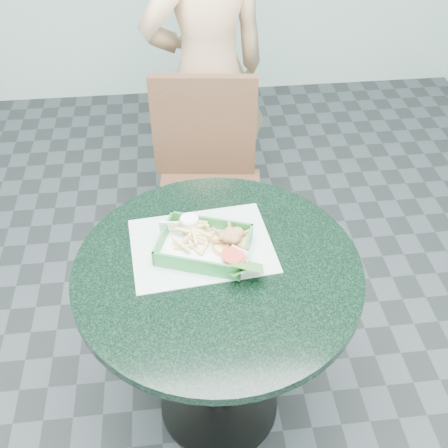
{
  "coord_description": "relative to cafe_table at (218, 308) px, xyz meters",
  "views": [
    {
      "loc": [
        -0.1,
        -1.03,
        1.87
      ],
      "look_at": [
        0.03,
        0.1,
        0.84
      ],
      "focal_mm": 42.0,
      "sensor_mm": 36.0,
      "label": 1
    }
  ],
  "objects": [
    {
      "name": "floor",
      "position": [
        0.0,
        0.0,
        -0.58
      ],
      "size": [
        4.0,
        5.0,
        0.02
      ],
      "primitive_type": "cube",
      "color": "#303335",
      "rests_on": "ground"
    },
    {
      "name": "cafe_table",
      "position": [
        0.0,
        0.0,
        0.0
      ],
      "size": [
        0.84,
        0.84,
        0.75
      ],
      "color": "black",
      "rests_on": "floor"
    },
    {
      "name": "dining_chair",
      "position": [
        0.03,
        0.75,
        -0.05
      ],
      "size": [
        0.44,
        0.44,
        0.93
      ],
      "rotation": [
        0.0,
        0.0,
        -0.12
      ],
      "color": "black",
      "rests_on": "floor"
    },
    {
      "name": "diner_person",
      "position": [
        0.07,
        1.11,
        0.27
      ],
      "size": [
        0.72,
        0.58,
        1.71
      ],
      "primitive_type": "imported",
      "rotation": [
        0.0,
        0.0,
        3.46
      ],
      "color": "tan",
      "rests_on": "floor"
    },
    {
      "name": "placemat",
      "position": [
        -0.04,
        0.09,
        0.17
      ],
      "size": [
        0.44,
        0.35,
        0.0
      ],
      "primitive_type": "cube",
      "rotation": [
        0.0,
        0.0,
        0.1
      ],
      "color": "#A5C3BA",
      "rests_on": "cafe_table"
    },
    {
      "name": "food_basket",
      "position": [
        -0.03,
        0.06,
        0.19
      ],
      "size": [
        0.25,
        0.19,
        0.05
      ],
      "rotation": [
        0.0,
        0.0,
        -0.34
      ],
      "color": "#247B35",
      "rests_on": "placemat"
    },
    {
      "name": "crab_sandwich",
      "position": [
        0.04,
        0.09,
        0.22
      ],
      "size": [
        0.11,
        0.11,
        0.07
      ],
      "rotation": [
        0.0,
        0.0,
        0.11
      ],
      "color": "#E5C05F",
      "rests_on": "food_basket"
    },
    {
      "name": "fries_pile",
      "position": [
        -0.08,
        0.09,
        0.21
      ],
      "size": [
        0.13,
        0.14,
        0.04
      ],
      "primitive_type": null,
      "rotation": [
        0.0,
        0.0,
        0.15
      ],
      "color": "#D7BE6F",
      "rests_on": "food_basket"
    },
    {
      "name": "sauce_ramekin",
      "position": [
        -0.1,
        0.13,
        0.22
      ],
      "size": [
        0.06,
        0.06,
        0.03
      ],
      "rotation": [
        0.0,
        0.0,
        0.14
      ],
      "color": "silver",
      "rests_on": "food_basket"
    },
    {
      "name": "garnish_cup",
      "position": [
        0.08,
        0.0,
        0.21
      ],
      "size": [
        0.11,
        0.11,
        0.04
      ],
      "rotation": [
        0.0,
        0.0,
        0.07
      ],
      "color": "white",
      "rests_on": "food_basket"
    }
  ]
}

